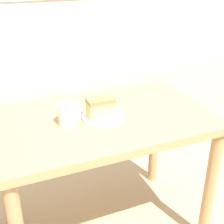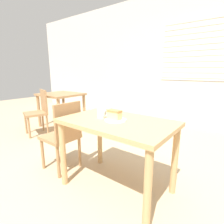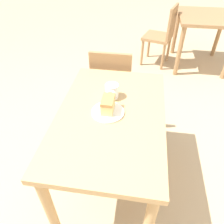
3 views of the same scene
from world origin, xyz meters
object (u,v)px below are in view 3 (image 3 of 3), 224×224
(chair_far_corner, at_px, (162,34))
(coffee_mug, at_px, (112,91))
(dining_table_far, at_px, (205,25))
(chair_near_window, at_px, (112,86))
(cake_slice, at_px, (108,104))
(dining_table_near, at_px, (111,126))
(plate, at_px, (108,112))

(chair_far_corner, xyz_separation_m, coffee_mug, (1.96, -0.42, 0.32))
(dining_table_far, xyz_separation_m, chair_far_corner, (0.06, -0.56, -0.14))
(chair_near_window, xyz_separation_m, coffee_mug, (0.54, 0.08, 0.32))
(dining_table_far, distance_m, cake_slice, 2.40)
(dining_table_near, xyz_separation_m, dining_table_far, (-2.19, 0.96, -0.02))
(chair_far_corner, bearing_deg, chair_near_window, -2.69)
(chair_far_corner, xyz_separation_m, plate, (2.12, -0.42, 0.28))
(dining_table_far, bearing_deg, plate, -24.20)
(chair_far_corner, distance_m, cake_slice, 2.18)
(chair_far_corner, relative_size, plate, 4.10)
(cake_slice, bearing_deg, chair_far_corner, 168.67)
(plate, relative_size, cake_slice, 1.59)
(chair_far_corner, bearing_deg, plate, 5.65)
(chair_far_corner, relative_size, cake_slice, 6.54)
(cake_slice, bearing_deg, coffee_mug, -179.95)
(cake_slice, bearing_deg, plate, 4.98)
(dining_table_near, bearing_deg, cake_slice, -129.07)
(chair_near_window, distance_m, cake_slice, 0.78)
(cake_slice, xyz_separation_m, coffee_mug, (-0.15, -0.00, -0.01))
(plate, height_order, cake_slice, cake_slice)
(plate, bearing_deg, chair_far_corner, 168.76)
(dining_table_near, height_order, chair_near_window, chair_near_window)
(dining_table_near, relative_size, dining_table_far, 1.30)
(plate, height_order, coffee_mug, coffee_mug)
(chair_near_window, bearing_deg, cake_slice, 96.50)
(dining_table_far, xyz_separation_m, coffee_mug, (2.02, -0.98, 0.18))
(chair_near_window, bearing_deg, dining_table_near, 97.92)
(chair_far_corner, bearing_deg, dining_table_near, 6.16)
(dining_table_far, xyz_separation_m, plate, (2.19, -0.98, 0.14))
(chair_near_window, bearing_deg, coffee_mug, 98.32)
(chair_near_window, height_order, cake_slice, chair_near_window)
(dining_table_far, distance_m, coffee_mug, 2.26)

